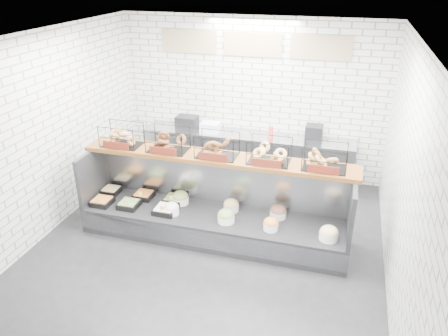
% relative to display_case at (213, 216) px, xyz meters
% --- Properties ---
extents(ground, '(5.50, 5.50, 0.00)m').
position_rel_display_case_xyz_m(ground, '(0.01, -0.34, -0.33)').
color(ground, black).
rests_on(ground, ground).
extents(room_shell, '(5.02, 5.51, 3.01)m').
position_rel_display_case_xyz_m(room_shell, '(0.01, 0.26, 1.73)').
color(room_shell, silver).
rests_on(room_shell, ground).
extents(display_case, '(4.00, 0.90, 1.20)m').
position_rel_display_case_xyz_m(display_case, '(0.00, 0.00, 0.00)').
color(display_case, black).
rests_on(display_case, ground).
extents(bagel_shelf, '(4.10, 0.50, 0.40)m').
position_rel_display_case_xyz_m(bagel_shelf, '(0.01, 0.17, 1.06)').
color(bagel_shelf, '#4F2B10').
rests_on(bagel_shelf, display_case).
extents(prep_counter, '(4.00, 0.60, 1.20)m').
position_rel_display_case_xyz_m(prep_counter, '(0.01, 2.09, 0.14)').
color(prep_counter, '#93969B').
rests_on(prep_counter, ground).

